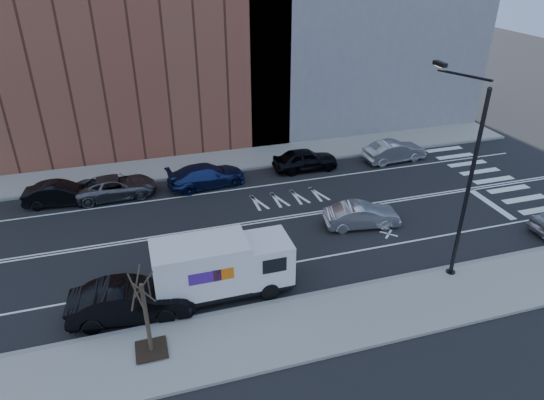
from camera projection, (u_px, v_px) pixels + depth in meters
ground at (266, 221)px, 27.53m from camera, size 120.00×120.00×0.00m
sidewalk_near at (325, 323)px, 20.07m from camera, size 44.00×3.60×0.15m
sidewalk_far at (232, 160)px, 34.92m from camera, size 44.00×3.60×0.15m
curb_near at (309, 296)px, 21.59m from camera, size 44.00×0.25×0.17m
curb_far at (238, 170)px, 33.40m from camera, size 44.00×0.25×0.17m
crosswalk at (501, 184)px, 31.61m from camera, size 3.00×14.00×0.01m
road_markings at (266, 221)px, 27.53m from camera, size 40.00×8.60×0.01m
streetlight at (463, 174)px, 21.09m from camera, size 0.44×4.02×9.34m
street_tree at (148, 325)px, 17.98m from camera, size 1.20×1.20×3.75m
fedex_van at (221, 266)px, 21.18m from camera, size 6.17×2.23×2.81m
far_parked_b at (61, 194)px, 28.97m from camera, size 4.33×1.92×1.38m
far_parked_c at (116, 187)px, 29.83m from camera, size 4.90×2.38×1.34m
far_parked_d at (206, 175)px, 31.14m from camera, size 5.22×2.66×1.45m
far_parked_e at (305, 160)px, 33.31m from camera, size 4.48×1.83×1.52m
far_parked_f at (394, 151)px, 34.67m from camera, size 4.61×1.89×1.49m
driving_sedan at (362, 215)px, 26.71m from camera, size 4.28×1.99×1.36m
near_parked_rear_a at (130, 301)px, 20.15m from camera, size 5.14×2.18×1.65m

